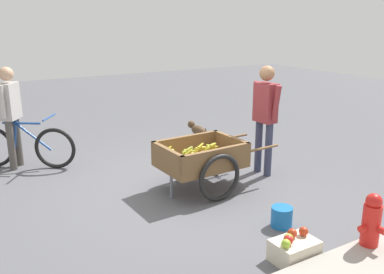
# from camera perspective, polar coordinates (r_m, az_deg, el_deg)

# --- Properties ---
(ground_plane) EXTENTS (24.00, 24.00, 0.00)m
(ground_plane) POSITION_cam_1_polar(r_m,az_deg,el_deg) (5.95, -0.77, -6.89)
(ground_plane) COLOR #56565B
(fruit_cart) EXTENTS (1.68, 0.96, 0.71)m
(fruit_cart) POSITION_cam_1_polar(r_m,az_deg,el_deg) (5.72, 1.19, -3.13)
(fruit_cart) COLOR brown
(fruit_cart) RESTS_ON ground
(vendor_person) EXTENTS (0.22, 0.56, 1.65)m
(vendor_person) POSITION_cam_1_polar(r_m,az_deg,el_deg) (6.28, 9.95, 3.59)
(vendor_person) COLOR #333851
(vendor_person) RESTS_ON ground
(bicycle) EXTENTS (1.40, 1.00, 0.85)m
(bicycle) POSITION_cam_1_polar(r_m,az_deg,el_deg) (7.12, -21.90, -1.19)
(bicycle) COLOR black
(bicycle) RESTS_ON ground
(cyclist_person) EXTENTS (0.36, 0.49, 1.60)m
(cyclist_person) POSITION_cam_1_polar(r_m,az_deg,el_deg) (7.04, -23.52, 3.56)
(cyclist_person) COLOR #4C4742
(cyclist_person) RESTS_ON ground
(dog) EXTENTS (0.18, 0.67, 0.40)m
(dog) POSITION_cam_1_polar(r_m,az_deg,el_deg) (7.87, 0.74, 0.95)
(dog) COLOR #4C3823
(dog) RESTS_ON ground
(fire_hydrant) EXTENTS (0.25, 0.25, 0.67)m
(fire_hydrant) POSITION_cam_1_polar(r_m,az_deg,el_deg) (4.58, 23.20, -11.00)
(fire_hydrant) COLOR red
(fire_hydrant) RESTS_ON ground
(plastic_bucket) EXTENTS (0.24, 0.24, 0.24)m
(plastic_bucket) POSITION_cam_1_polar(r_m,az_deg,el_deg) (4.97, 12.12, -10.60)
(plastic_bucket) COLOR #1966B2
(plastic_bucket) RESTS_ON ground
(apple_crate) EXTENTS (0.44, 0.32, 0.32)m
(apple_crate) POSITION_cam_1_polar(r_m,az_deg,el_deg) (4.35, 13.73, -14.63)
(apple_crate) COLOR beige
(apple_crate) RESTS_ON ground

